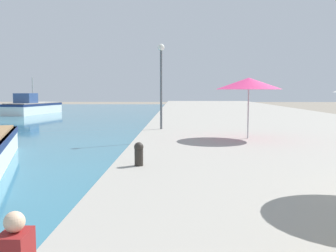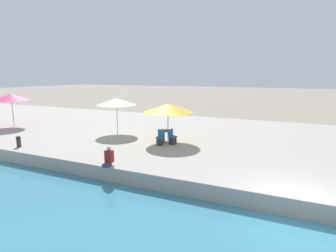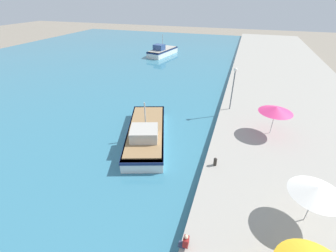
{
  "view_description": "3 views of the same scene",
  "coord_description": "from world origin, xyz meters",
  "px_view_note": "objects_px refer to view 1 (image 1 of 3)",
  "views": [
    {
      "loc": [
        1.82,
        4.47,
        2.79
      ],
      "look_at": [
        1.5,
        17.88,
        1.53
      ],
      "focal_mm": 40.0,
      "sensor_mm": 36.0,
      "label": 1
    },
    {
      "loc": [
        -9.21,
        0.72,
        4.84
      ],
      "look_at": [
        5.39,
        7.17,
        1.73
      ],
      "focal_mm": 28.0,
      "sensor_mm": 36.0,
      "label": 2
    },
    {
      "loc": [
        1.52,
        1.32,
        11.67
      ],
      "look_at": [
        -4.0,
        18.0,
        1.33
      ],
      "focal_mm": 24.0,
      "sensor_mm": 36.0,
      "label": 3
    }
  ],
  "objects_px": {
    "mooring_bollard": "(139,153)",
    "lamppost": "(161,72)",
    "cafe_umbrella_striped": "(249,84)",
    "fishing_boat_mid": "(33,107)"
  },
  "relations": [
    {
      "from": "mooring_bollard",
      "to": "cafe_umbrella_striped",
      "type": "bearing_deg",
      "value": 55.72
    },
    {
      "from": "mooring_bollard",
      "to": "lamppost",
      "type": "relative_size",
      "value": 0.14
    },
    {
      "from": "fishing_boat_mid",
      "to": "mooring_bollard",
      "type": "bearing_deg",
      "value": -53.45
    },
    {
      "from": "cafe_umbrella_striped",
      "to": "mooring_bollard",
      "type": "relative_size",
      "value": 4.36
    },
    {
      "from": "cafe_umbrella_striped",
      "to": "fishing_boat_mid",
      "type": "bearing_deg",
      "value": 125.9
    },
    {
      "from": "fishing_boat_mid",
      "to": "mooring_bollard",
      "type": "xyz_separation_m",
      "value": [
        16.31,
        -34.3,
        0.18
      ]
    },
    {
      "from": "fishing_boat_mid",
      "to": "lamppost",
      "type": "height_order",
      "value": "lamppost"
    },
    {
      "from": "cafe_umbrella_striped",
      "to": "lamppost",
      "type": "relative_size",
      "value": 0.62
    },
    {
      "from": "mooring_bollard",
      "to": "lamppost",
      "type": "bearing_deg",
      "value": 88.89
    },
    {
      "from": "fishing_boat_mid",
      "to": "mooring_bollard",
      "type": "distance_m",
      "value": 37.98
    }
  ]
}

